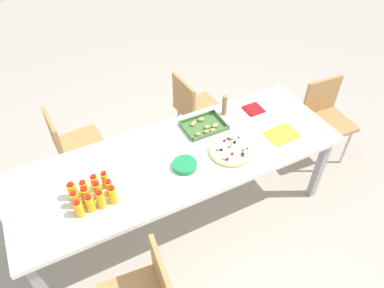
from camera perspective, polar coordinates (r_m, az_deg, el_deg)
The scene contains 23 objects.
ground_plane at distance 3.25m, azimuth -1.65°, elevation -11.11°, with size 12.00×12.00×0.00m, color #B2A899.
party_table at distance 2.73m, azimuth -1.93°, elevation -2.75°, with size 2.52×0.86×0.74m.
chair_far_right at distance 3.54m, azimuth 0.34°, elevation 6.02°, with size 0.43×0.43×0.83m.
chair_far_left at distance 3.31m, azimuth -18.65°, elevation 0.11°, with size 0.43×0.43×0.83m.
chair_end at distance 3.67m, azimuth 20.57°, elevation 4.39°, with size 0.43×0.43×0.83m.
juice_bottle_0 at distance 2.40m, azimuth -17.62°, elevation -9.82°, with size 0.06×0.06×0.13m.
juice_bottle_1 at distance 2.40m, azimuth -15.97°, elevation -9.15°, with size 0.06×0.06×0.14m.
juice_bottle_2 at distance 2.39m, azimuth -14.33°, elevation -8.62°, with size 0.06×0.06×0.15m.
juice_bottle_3 at distance 2.40m, azimuth -12.51°, elevation -7.95°, with size 0.06×0.06×0.15m.
juice_bottle_4 at distance 2.44m, azimuth -18.11°, elevation -8.52°, with size 0.05×0.05×0.14m.
juice_bottle_5 at distance 2.44m, azimuth -16.56°, elevation -7.90°, with size 0.06×0.06×0.15m.
juice_bottle_6 at distance 2.45m, azimuth -14.80°, elevation -7.21°, with size 0.06×0.06×0.15m.
juice_bottle_7 at distance 2.45m, azimuth -13.00°, elevation -6.87°, with size 0.05×0.05×0.14m.
juice_bottle_8 at distance 2.49m, azimuth -18.52°, elevation -7.18°, with size 0.06×0.06×0.15m.
juice_bottle_9 at distance 2.50m, azimuth -16.84°, elevation -6.83°, with size 0.05×0.05×0.13m.
juice_bottle_10 at distance 2.50m, azimuth -15.22°, elevation -6.07°, with size 0.05×0.05×0.14m.
juice_bottle_11 at distance 2.50m, azimuth -13.69°, elevation -5.62°, with size 0.05×0.05×0.15m.
fruit_pizza at distance 2.72m, azimuth 6.25°, elevation -1.06°, with size 0.34×0.34×0.05m.
snack_tray at distance 2.92m, azimuth 1.95°, elevation 2.88°, with size 0.34×0.25×0.04m.
plate_stack at distance 2.59m, azimuth -1.16°, elevation -3.39°, with size 0.18×0.18×0.04m.
napkin_stack at distance 3.15m, azimuth 9.82°, elevation 5.50°, with size 0.15×0.15×0.02m, color red.
cardboard_tube at distance 3.02m, azimuth 5.25°, elevation 6.19°, with size 0.04×0.04×0.19m, color #9E7A56.
paper_folder at distance 2.95m, azimuth 14.20°, elevation 1.49°, with size 0.26×0.20×0.01m, color yellow.
Camera 1 is at (-0.79, -1.73, 2.64)m, focal length 33.35 mm.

